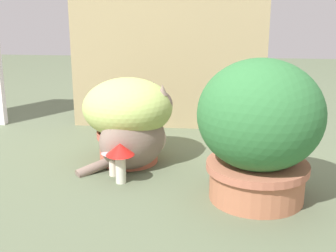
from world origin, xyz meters
TOP-DOWN VIEW (x-y plane):
  - ground_plane at (0.00, 0.00)m, footprint 6.00×6.00m
  - cardboard_backdrop at (0.08, 0.59)m, footprint 0.90×0.03m
  - grass_planter at (-0.02, 0.12)m, footprint 0.33×0.33m
  - leafy_planter at (0.44, -0.17)m, footprint 0.38×0.38m
  - cat at (0.02, 0.06)m, footprint 0.36×0.30m
  - mushroom_ornament_red at (-0.01, -0.09)m, footprint 0.10×0.10m
  - mushroom_ornament_pink at (-0.05, -0.02)m, footprint 0.09×0.09m

SIDE VIEW (x-z plane):
  - ground_plane at x=0.00m, z-range 0.00..0.00m
  - mushroom_ornament_pink at x=-0.05m, z-range 0.03..0.15m
  - mushroom_ornament_red at x=-0.01m, z-range 0.03..0.17m
  - cat at x=0.02m, z-range -0.04..0.28m
  - grass_planter at x=-0.02m, z-range 0.02..0.34m
  - leafy_planter at x=0.44m, z-range 0.01..0.45m
  - cardboard_backdrop at x=0.08m, z-range 0.00..0.78m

